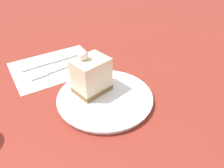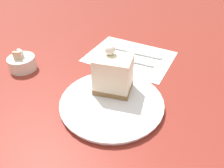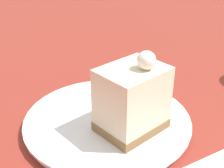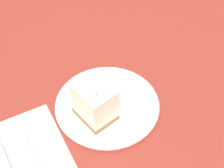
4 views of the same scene
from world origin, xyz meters
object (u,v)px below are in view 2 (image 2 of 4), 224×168
(plate, at_px, (112,102))
(sugar_bowl, at_px, (22,63))
(knife, at_px, (139,53))
(cake_slice, at_px, (113,74))
(fork, at_px, (121,58))

(plate, relative_size, sugar_bowl, 3.15)
(plate, height_order, sugar_bowl, sugar_bowl)
(plate, height_order, knife, plate)
(cake_slice, bearing_deg, sugar_bowl, 82.09)
(cake_slice, bearing_deg, knife, -7.53)
(knife, bearing_deg, plate, -175.35)
(knife, relative_size, sugar_bowl, 2.57)
(cake_slice, height_order, sugar_bowl, cake_slice)
(plate, relative_size, cake_slice, 2.10)
(fork, bearing_deg, plate, -163.54)
(cake_slice, relative_size, sugar_bowl, 1.50)
(fork, bearing_deg, sugar_bowl, 124.41)
(plate, distance_m, knife, 0.24)
(fork, xyz_separation_m, knife, (0.05, -0.04, 0.00))
(plate, distance_m, fork, 0.19)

